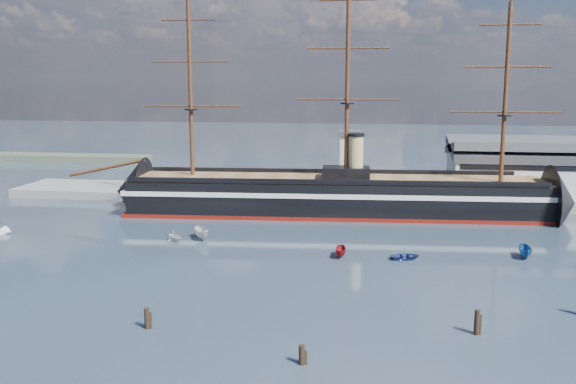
# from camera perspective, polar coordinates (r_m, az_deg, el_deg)

# --- Properties ---
(ground) EXTENTS (600.00, 600.00, 0.00)m
(ground) POSITION_cam_1_polar(r_m,az_deg,el_deg) (120.22, 3.06, -3.88)
(ground) COLOR #223443
(ground) RESTS_ON ground
(quay) EXTENTS (180.00, 18.00, 2.00)m
(quay) POSITION_cam_1_polar(r_m,az_deg,el_deg) (154.91, 8.01, -0.80)
(quay) COLOR slate
(quay) RESTS_ON ground
(quay_tower) EXTENTS (5.00, 5.00, 15.00)m
(quay_tower) POSITION_cam_1_polar(r_m,az_deg,el_deg) (150.61, 5.43, 2.70)
(quay_tower) COLOR silver
(quay_tower) RESTS_ON ground
(warship) EXTENTS (113.37, 21.95, 53.94)m
(warship) POSITION_cam_1_polar(r_m,az_deg,el_deg) (138.91, 3.61, -0.28)
(warship) COLOR black
(warship) RESTS_ON ground
(motorboat_a) EXTENTS (7.16, 5.27, 2.71)m
(motorboat_a) POSITION_cam_1_polar(r_m,az_deg,el_deg) (118.36, -7.66, -4.19)
(motorboat_a) COLOR silver
(motorboat_a) RESTS_ON ground
(motorboat_b) EXTENTS (2.17, 3.28, 1.42)m
(motorboat_b) POSITION_cam_1_polar(r_m,az_deg,el_deg) (106.38, 10.38, -5.90)
(motorboat_b) COLOR navy
(motorboat_b) RESTS_ON ground
(motorboat_c) EXTENTS (5.28, 2.03, 2.10)m
(motorboat_c) POSITION_cam_1_polar(r_m,az_deg,el_deg) (106.26, 4.72, -5.78)
(motorboat_c) COLOR maroon
(motorboat_c) RESTS_ON ground
(motorboat_d) EXTENTS (5.26, 5.82, 2.02)m
(motorboat_d) POSITION_cam_1_polar(r_m,az_deg,el_deg) (118.05, -10.07, -4.29)
(motorboat_d) COLOR silver
(motorboat_d) RESTS_ON ground
(motorboat_f) EXTENTS (6.07, 2.57, 2.37)m
(motorboat_f) POSITION_cam_1_polar(r_m,az_deg,el_deg) (112.42, 20.34, -5.50)
(motorboat_f) COLOR #1C4A88
(motorboat_f) RESTS_ON ground
(piling_near_left) EXTENTS (0.64, 0.64, 3.24)m
(piling_near_left) POSITION_cam_1_polar(r_m,az_deg,el_deg) (78.74, -12.39, -11.76)
(piling_near_left) COLOR black
(piling_near_left) RESTS_ON ground
(piling_near_mid) EXTENTS (0.64, 0.64, 2.80)m
(piling_near_mid) POSITION_cam_1_polar(r_m,az_deg,el_deg) (68.20, 1.24, -15.07)
(piling_near_mid) COLOR black
(piling_near_mid) RESTS_ON ground
(piling_near_right) EXTENTS (0.64, 0.64, 3.66)m
(piling_near_right) POSITION_cam_1_polar(r_m,az_deg,el_deg) (78.36, 16.39, -12.06)
(piling_near_right) COLOR black
(piling_near_right) RESTS_ON ground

